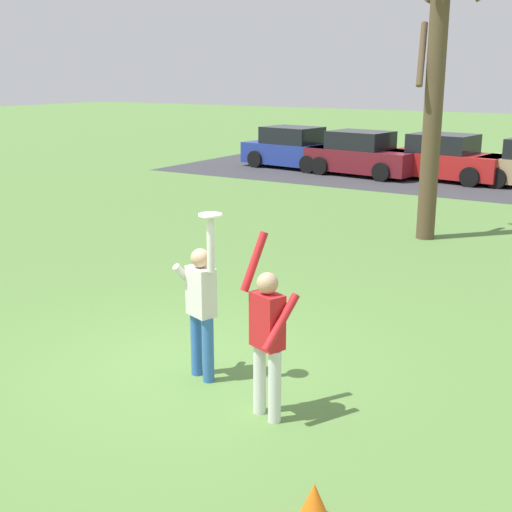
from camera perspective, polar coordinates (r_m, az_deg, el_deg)
ground_plane at (r=8.96m, az=-5.45°, el=-9.20°), size 120.00×120.00×0.00m
person_catcher at (r=8.32m, az=-4.56°, el=-3.85°), size 0.58×0.48×2.08m
person_defender at (r=7.36m, az=0.94°, el=-6.39°), size 0.63×0.56×2.04m
frisbee_disc at (r=7.85m, az=-3.81°, el=3.42°), size 0.27×0.27×0.02m
parked_car_blue at (r=27.43m, az=3.18°, el=8.82°), size 4.29×2.43×1.59m
parked_car_maroon at (r=25.65m, az=8.81°, el=8.24°), size 4.29×2.43×1.59m
parked_car_red at (r=25.08m, az=15.38°, el=7.73°), size 4.29×2.43×1.59m
parking_strip at (r=24.42m, az=18.74°, el=5.58°), size 24.14×6.40×0.01m
bare_tree_tall at (r=15.73m, az=14.64°, el=13.92°), size 1.48×1.61×7.18m
field_cone_orange at (r=6.20m, az=4.83°, el=-19.48°), size 0.26×0.26×0.32m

